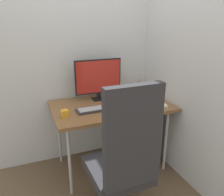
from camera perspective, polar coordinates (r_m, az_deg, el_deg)
ground_plane at (r=2.76m, az=-0.21°, el=-16.24°), size 8.00×8.00×0.00m
wall_back at (r=2.64m, az=-3.58°, el=14.75°), size 2.40×0.04×2.80m
wall_side_right at (r=2.43m, az=15.89°, el=13.71°), size 0.04×1.92×2.80m
desk at (r=2.43m, az=-0.23°, el=-2.61°), size 1.22×0.75×0.74m
office_chair at (r=1.78m, az=2.94°, el=-14.78°), size 0.53×0.56×1.21m
filing_cabinet at (r=2.78m, az=5.99°, el=-9.00°), size 0.42×0.48×0.59m
monitor at (r=2.51m, az=-3.41°, el=5.10°), size 0.52×0.12×0.45m
keyboard at (r=2.28m, az=-2.90°, el=-2.56°), size 0.48×0.16×0.03m
mouse at (r=2.39m, az=6.09°, el=-1.56°), size 0.07×0.11×0.03m
pen_holder at (r=2.80m, az=6.67°, el=2.20°), size 0.08×0.08×0.17m
notebook at (r=2.45m, az=11.02°, el=-1.48°), size 0.21×0.22×0.02m
desk_clamp_accessory at (r=2.15m, az=-11.67°, el=-3.78°), size 0.06×0.06×0.07m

